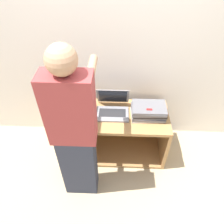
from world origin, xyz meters
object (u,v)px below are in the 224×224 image
(laptop_open, at_px, (112,108))
(laptop_stack_left, at_px, (77,110))
(person, at_px, (74,134))
(laptop_stack_right, at_px, (148,111))

(laptop_open, bearing_deg, laptop_stack_left, -171.91)
(person, bearing_deg, laptop_open, 61.44)
(laptop_open, height_order, person, person)
(laptop_stack_left, relative_size, laptop_stack_right, 1.00)
(laptop_open, distance_m, laptop_stack_left, 0.40)
(laptop_open, xyz_separation_m, laptop_stack_right, (0.40, -0.06, 0.02))
(laptop_stack_left, distance_m, person, 0.56)
(laptop_stack_left, bearing_deg, person, -81.25)
(laptop_stack_left, xyz_separation_m, laptop_stack_right, (0.80, 0.00, 0.02))
(laptop_open, bearing_deg, person, -118.56)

